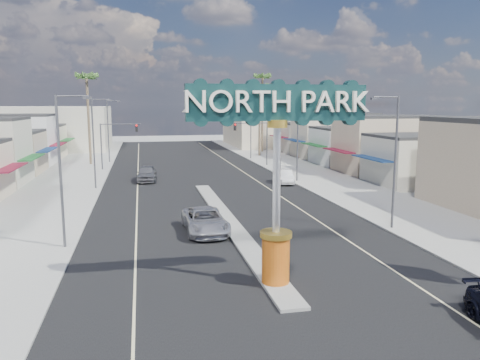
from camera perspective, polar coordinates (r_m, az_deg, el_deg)
name	(u,v)px	position (r m, az deg, el deg)	size (l,w,h in m)	color
ground	(201,185)	(49.29, -4.81, -0.66)	(160.00, 160.00, 0.00)	gray
road	(201,185)	(49.29, -4.81, -0.66)	(20.00, 120.00, 0.01)	black
median_island	(229,222)	(33.80, -1.39, -5.10)	(1.30, 30.00, 0.16)	gray
sidewalk_left	(60,190)	(49.57, -21.09, -1.13)	(8.00, 120.00, 0.12)	gray
sidewalk_right	(326,180)	(52.84, 10.43, -0.05)	(8.00, 120.00, 0.12)	gray
storefront_row_right	(358,143)	(68.36, 14.14, 4.39)	(12.00, 42.00, 6.00)	#B7B29E
backdrop_far_left	(53,128)	(94.66, -21.81, 5.89)	(20.00, 20.00, 8.00)	#B7B29E
backdrop_far_right	(279,126)	(97.41, 4.78, 6.59)	(20.00, 20.00, 8.00)	beige
gateway_sign	(277,161)	(21.19, 4.54, 2.37)	(8.20, 1.50, 9.15)	#D24D10
traffic_signal_left	(116,137)	(62.41, -14.93, 5.09)	(5.09, 0.45, 6.00)	#47474C
traffic_signal_right	(254,135)	(64.15, 1.75, 5.51)	(5.09, 0.45, 6.00)	#47474C
streetlight_l_near	(63,164)	(28.74, -20.79, 1.88)	(2.03, 0.22, 9.00)	#47474C
streetlight_l_mid	(95,139)	(48.52, -17.26, 4.83)	(2.03, 0.22, 9.00)	#47474C
streetlight_l_far	(109,128)	(70.41, -15.66, 6.15)	(2.03, 0.22, 9.00)	#47474C
streetlight_r_near	(393,155)	(32.80, 18.18, 2.86)	(2.03, 0.22, 9.00)	#47474C
streetlight_r_mid	(296,136)	(51.03, 6.87, 5.37)	(2.03, 0.22, 9.00)	#47474C
streetlight_r_far	(250,126)	(72.17, 1.21, 6.55)	(2.03, 0.22, 9.00)	#47474C
palm_left_far	(87,82)	(68.62, -18.18, 11.34)	(2.60, 2.60, 13.10)	brown
palm_right_mid	(260,91)	(76.61, 2.43, 10.84)	(2.60, 2.60, 12.10)	brown
palm_right_far	(262,81)	(82.99, 2.76, 11.95)	(2.60, 2.60, 14.10)	brown
suv_left	(205,221)	(31.23, -4.28, -4.96)	(2.66, 5.76, 1.60)	#B3B3B8
car_parked_left	(147,173)	(52.68, -11.31, 0.80)	(2.07, 5.14, 1.75)	slate
car_parked_right	(284,177)	(50.53, 5.43, 0.40)	(1.53, 4.39, 1.45)	silver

